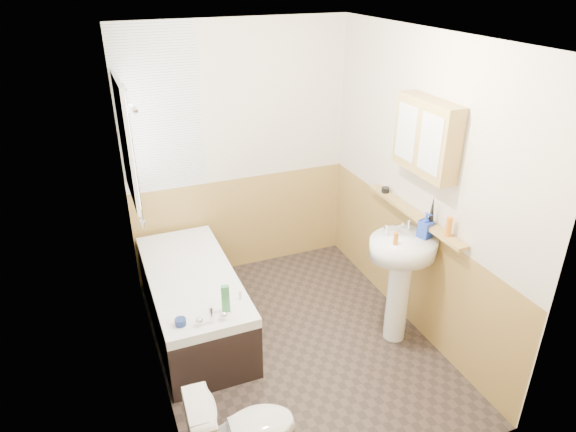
# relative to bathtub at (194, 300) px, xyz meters

# --- Properties ---
(floor) EXTENTS (2.80, 2.80, 0.00)m
(floor) POSITION_rel_bathtub_xyz_m (0.73, -0.53, -0.30)
(floor) COLOR #2A221E
(floor) RESTS_ON ground
(ceiling) EXTENTS (2.80, 2.80, 0.00)m
(ceiling) POSITION_rel_bathtub_xyz_m (0.73, -0.53, 2.20)
(ceiling) COLOR white
(ceiling) RESTS_ON ground
(wall_back) EXTENTS (2.20, 0.02, 2.50)m
(wall_back) POSITION_rel_bathtub_xyz_m (0.73, 0.88, 0.95)
(wall_back) COLOR beige
(wall_back) RESTS_ON ground
(wall_front) EXTENTS (2.20, 0.02, 2.50)m
(wall_front) POSITION_rel_bathtub_xyz_m (0.73, -1.94, 0.95)
(wall_front) COLOR beige
(wall_front) RESTS_ON ground
(wall_left) EXTENTS (0.02, 2.80, 2.50)m
(wall_left) POSITION_rel_bathtub_xyz_m (-0.38, -0.53, 0.95)
(wall_left) COLOR beige
(wall_left) RESTS_ON ground
(wall_right) EXTENTS (0.02, 2.80, 2.50)m
(wall_right) POSITION_rel_bathtub_xyz_m (1.84, -0.53, 0.95)
(wall_right) COLOR beige
(wall_right) RESTS_ON ground
(wainscot_right) EXTENTS (0.01, 2.80, 1.00)m
(wainscot_right) POSITION_rel_bathtub_xyz_m (1.82, -0.53, 0.20)
(wainscot_right) COLOR #B08D48
(wainscot_right) RESTS_ON wall_right
(wainscot_front) EXTENTS (2.20, 0.01, 1.00)m
(wainscot_front) POSITION_rel_bathtub_xyz_m (0.73, -1.91, 0.20)
(wainscot_front) COLOR #B08D48
(wainscot_front) RESTS_ON wall_front
(wainscot_back) EXTENTS (2.20, 0.01, 1.00)m
(wainscot_back) POSITION_rel_bathtub_xyz_m (0.73, 0.86, 0.20)
(wainscot_back) COLOR #B08D48
(wainscot_back) RESTS_ON wall_back
(tile_cladding_left) EXTENTS (0.01, 2.80, 2.50)m
(tile_cladding_left) POSITION_rel_bathtub_xyz_m (-0.36, -0.53, 0.95)
(tile_cladding_left) COLOR white
(tile_cladding_left) RESTS_ON wall_left
(tile_return_back) EXTENTS (0.75, 0.01, 1.50)m
(tile_return_back) POSITION_rel_bathtub_xyz_m (0.00, 0.86, 1.45)
(tile_return_back) COLOR white
(tile_return_back) RESTS_ON wall_back
(window) EXTENTS (0.03, 0.79, 0.99)m
(window) POSITION_rel_bathtub_xyz_m (-0.33, 0.42, 1.35)
(window) COLOR white
(window) RESTS_ON wall_left
(bathtub) EXTENTS (0.70, 1.61, 0.71)m
(bathtub) POSITION_rel_bathtub_xyz_m (0.00, 0.00, 0.00)
(bathtub) COLOR black
(bathtub) RESTS_ON floor
(shower_riser) EXTENTS (0.10, 0.08, 1.15)m
(shower_riser) POSITION_rel_bathtub_xyz_m (-0.31, 0.11, 1.39)
(shower_riser) COLOR silver
(shower_riser) RESTS_ON wall_left
(sink) EXTENTS (0.57, 0.46, 1.09)m
(sink) POSITION_rel_bathtub_xyz_m (1.57, -0.75, 0.39)
(sink) COLOR white
(sink) RESTS_ON floor
(pine_shelf) EXTENTS (0.10, 1.25, 0.03)m
(pine_shelf) POSITION_rel_bathtub_xyz_m (1.77, -0.57, 0.77)
(pine_shelf) COLOR #B08D48
(pine_shelf) RESTS_ON wall_right
(medicine_cabinet) EXTENTS (0.16, 0.63, 0.57)m
(medicine_cabinet) POSITION_rel_bathtub_xyz_m (1.74, -0.65, 1.45)
(medicine_cabinet) COLOR #B08D48
(medicine_cabinet) RESTS_ON wall_right
(foam_can) EXTENTS (0.06, 0.06, 0.15)m
(foam_can) POSITION_rel_bathtub_xyz_m (1.77, -1.00, 0.86)
(foam_can) COLOR orange
(foam_can) RESTS_ON pine_shelf
(green_bottle) EXTENTS (0.05, 0.05, 0.24)m
(green_bottle) POSITION_rel_bathtub_xyz_m (1.77, -0.79, 0.90)
(green_bottle) COLOR black
(green_bottle) RESTS_ON pine_shelf
(black_jar) EXTENTS (0.08, 0.08, 0.05)m
(black_jar) POSITION_rel_bathtub_xyz_m (1.77, -0.13, 0.80)
(black_jar) COLOR black
(black_jar) RESTS_ON pine_shelf
(soap_bottle) EXTENTS (0.15, 0.23, 0.10)m
(soap_bottle) POSITION_rel_bathtub_xyz_m (1.73, -0.79, 0.72)
(soap_bottle) COLOR #19339E
(soap_bottle) RESTS_ON sink
(clear_bottle) EXTENTS (0.05, 0.05, 0.10)m
(clear_bottle) POSITION_rel_bathtub_xyz_m (1.45, -0.81, 0.72)
(clear_bottle) COLOR orange
(clear_bottle) RESTS_ON sink
(blue_gel) EXTENTS (0.07, 0.05, 0.22)m
(blue_gel) POSITION_rel_bathtub_xyz_m (0.13, -0.61, 0.39)
(blue_gel) COLOR #388447
(blue_gel) RESTS_ON bathtub
(cream_jar) EXTENTS (0.10, 0.10, 0.05)m
(cream_jar) POSITION_rel_bathtub_xyz_m (-0.22, -0.65, 0.30)
(cream_jar) COLOR navy
(cream_jar) RESTS_ON bathtub
(orange_bottle) EXTENTS (0.03, 0.03, 0.07)m
(orange_bottle) POSITION_rel_bathtub_xyz_m (0.28, -0.51, 0.31)
(orange_bottle) COLOR silver
(orange_bottle) RESTS_ON bathtub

